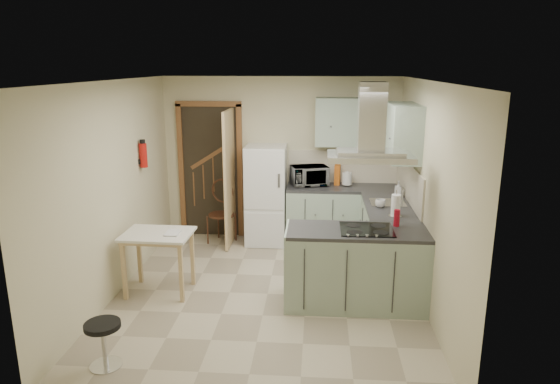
# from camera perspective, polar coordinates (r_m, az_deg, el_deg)

# --- Properties ---
(floor) EXTENTS (4.20, 4.20, 0.00)m
(floor) POSITION_cam_1_polar(r_m,az_deg,el_deg) (6.11, -1.43, -11.55)
(floor) COLOR #B9AC8F
(floor) RESTS_ON ground
(ceiling) EXTENTS (4.20, 4.20, 0.00)m
(ceiling) POSITION_cam_1_polar(r_m,az_deg,el_deg) (5.50, -1.60, 12.58)
(ceiling) COLOR silver
(ceiling) RESTS_ON back_wall
(back_wall) EXTENTS (3.60, 0.00, 3.60)m
(back_wall) POSITION_cam_1_polar(r_m,az_deg,el_deg) (7.72, 0.09, 3.79)
(back_wall) COLOR beige
(back_wall) RESTS_ON floor
(left_wall) EXTENTS (0.00, 4.20, 4.20)m
(left_wall) POSITION_cam_1_polar(r_m,az_deg,el_deg) (6.13, -18.51, 0.20)
(left_wall) COLOR beige
(left_wall) RESTS_ON floor
(right_wall) EXTENTS (0.00, 4.20, 4.20)m
(right_wall) POSITION_cam_1_polar(r_m,az_deg,el_deg) (5.78, 16.54, -0.47)
(right_wall) COLOR beige
(right_wall) RESTS_ON floor
(doorway) EXTENTS (1.10, 0.12, 2.10)m
(doorway) POSITION_cam_1_polar(r_m,az_deg,el_deg) (7.89, -7.93, 2.40)
(doorway) COLOR brown
(doorway) RESTS_ON floor
(fridge) EXTENTS (0.60, 0.60, 1.50)m
(fridge) POSITION_cam_1_polar(r_m,az_deg,el_deg) (7.56, -1.60, -0.34)
(fridge) COLOR white
(fridge) RESTS_ON floor
(counter_back) EXTENTS (1.08, 0.60, 0.90)m
(counter_back) POSITION_cam_1_polar(r_m,az_deg,el_deg) (7.60, 4.89, -2.65)
(counter_back) COLOR #9EB2A0
(counter_back) RESTS_ON floor
(counter_right) EXTENTS (0.60, 1.95, 0.90)m
(counter_right) POSITION_cam_1_polar(r_m,az_deg,el_deg) (7.02, 11.81, -4.38)
(counter_right) COLOR #9EB2A0
(counter_right) RESTS_ON floor
(splashback) EXTENTS (1.68, 0.02, 0.50)m
(splashback) POSITION_cam_1_polar(r_m,az_deg,el_deg) (7.71, 7.22, 2.91)
(splashback) COLOR beige
(splashback) RESTS_ON counter_back
(wall_cabinet_back) EXTENTS (0.85, 0.35, 0.70)m
(wall_cabinet_back) POSITION_cam_1_polar(r_m,az_deg,el_deg) (7.44, 7.37, 7.95)
(wall_cabinet_back) COLOR #9EB2A0
(wall_cabinet_back) RESTS_ON back_wall
(wall_cabinet_right) EXTENTS (0.35, 0.90, 0.70)m
(wall_cabinet_right) POSITION_cam_1_polar(r_m,az_deg,el_deg) (6.45, 13.86, 6.66)
(wall_cabinet_right) COLOR #9EB2A0
(wall_cabinet_right) RESTS_ON right_wall
(peninsula) EXTENTS (1.55, 0.65, 0.90)m
(peninsula) POSITION_cam_1_polar(r_m,az_deg,el_deg) (5.75, 8.68, -8.52)
(peninsula) COLOR #9EB2A0
(peninsula) RESTS_ON floor
(hob) EXTENTS (0.58, 0.50, 0.01)m
(hob) POSITION_cam_1_polar(r_m,az_deg,el_deg) (5.60, 9.88, -4.22)
(hob) COLOR black
(hob) RESTS_ON peninsula
(extractor_hood) EXTENTS (0.90, 0.55, 0.10)m
(extractor_hood) POSITION_cam_1_polar(r_m,az_deg,el_deg) (5.40, 10.25, 3.99)
(extractor_hood) COLOR silver
(extractor_hood) RESTS_ON ceiling
(sink) EXTENTS (0.45, 0.40, 0.01)m
(sink) POSITION_cam_1_polar(r_m,az_deg,el_deg) (6.72, 12.20, -1.19)
(sink) COLOR silver
(sink) RESTS_ON counter_right
(fire_extinguisher) EXTENTS (0.10, 0.10, 0.32)m
(fire_extinguisher) POSITION_cam_1_polar(r_m,az_deg,el_deg) (6.87, -15.35, 4.06)
(fire_extinguisher) COLOR #B2140F
(fire_extinguisher) RESTS_ON left_wall
(drop_leaf_table) EXTENTS (0.81, 0.62, 0.75)m
(drop_leaf_table) POSITION_cam_1_polar(r_m,az_deg,el_deg) (6.19, -13.63, -7.84)
(drop_leaf_table) COLOR #CCB67D
(drop_leaf_table) RESTS_ON floor
(bentwood_chair) EXTENTS (0.50, 0.50, 0.88)m
(bentwood_chair) POSITION_cam_1_polar(r_m,az_deg,el_deg) (7.67, -6.72, -2.61)
(bentwood_chair) COLOR #4A2F18
(bentwood_chair) RESTS_ON floor
(stool) EXTENTS (0.36, 0.36, 0.43)m
(stool) POSITION_cam_1_polar(r_m,az_deg,el_deg) (4.98, -19.45, -16.10)
(stool) COLOR black
(stool) RESTS_ON floor
(microwave) EXTENTS (0.61, 0.50, 0.29)m
(microwave) POSITION_cam_1_polar(r_m,az_deg,el_deg) (7.51, 3.36, 1.88)
(microwave) COLOR black
(microwave) RESTS_ON counter_back
(kettle) EXTENTS (0.17, 0.17, 0.22)m
(kettle) POSITION_cam_1_polar(r_m,az_deg,el_deg) (7.54, 7.66, 1.54)
(kettle) COLOR silver
(kettle) RESTS_ON counter_back
(cereal_box) EXTENTS (0.10, 0.21, 0.30)m
(cereal_box) POSITION_cam_1_polar(r_m,az_deg,el_deg) (7.62, 6.57, 2.02)
(cereal_box) COLOR #C25A16
(cereal_box) RESTS_ON counter_back
(soap_bottle) EXTENTS (0.11, 0.11, 0.22)m
(soap_bottle) POSITION_cam_1_polar(r_m,az_deg,el_deg) (7.03, 13.39, 0.32)
(soap_bottle) COLOR silver
(soap_bottle) RESTS_ON counter_right
(paper_towel) EXTENTS (0.14, 0.14, 0.28)m
(paper_towel) POSITION_cam_1_polar(r_m,az_deg,el_deg) (6.12, 13.09, -1.47)
(paper_towel) COLOR white
(paper_towel) RESTS_ON counter_right
(cup) EXTENTS (0.16, 0.16, 0.10)m
(cup) POSITION_cam_1_polar(r_m,az_deg,el_deg) (6.48, 11.41, -1.29)
(cup) COLOR silver
(cup) RESTS_ON counter_right
(red_bottle) EXTENTS (0.08, 0.08, 0.19)m
(red_bottle) POSITION_cam_1_polar(r_m,az_deg,el_deg) (5.77, 13.20, -2.90)
(red_bottle) COLOR #AE0E22
(red_bottle) RESTS_ON peninsula
(book) EXTENTS (0.16, 0.22, 0.10)m
(book) POSITION_cam_1_polar(r_m,az_deg,el_deg) (6.00, -12.92, -4.21)
(book) COLOR #A53D37
(book) RESTS_ON drop_leaf_table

